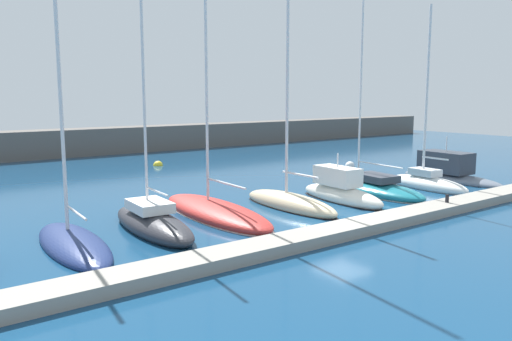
{
  "coord_description": "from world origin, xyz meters",
  "views": [
    {
      "loc": [
        -18.73,
        -17.54,
        6.41
      ],
      "look_at": [
        -2.27,
        4.25,
        2.36
      ],
      "focal_mm": 36.24,
      "sensor_mm": 36.0,
      "label": 1
    }
  ],
  "objects_px": {
    "mooring_buoy_yellow": "(158,166)",
    "sailboat_charcoal_third": "(152,222)",
    "motorboat_slate_ninth": "(448,172)",
    "sailboat_sand_fifth": "(290,202)",
    "sailboat_teal_seventh": "(367,187)",
    "dock_bollard": "(447,199)",
    "sailboat_red_fourth": "(215,209)",
    "sailboat_navy_second": "(73,243)",
    "mooring_buoy_white": "(350,166)",
    "motorboat_ivory_sixth": "(340,191)",
    "sailboat_white_eighth": "(427,182)"
  },
  "relations": [
    {
      "from": "sailboat_teal_seventh",
      "to": "dock_bollard",
      "type": "xyz_separation_m",
      "value": [
        -1.03,
        -6.57,
        0.39
      ]
    },
    {
      "from": "mooring_buoy_yellow",
      "to": "dock_bollard",
      "type": "height_order",
      "value": "dock_bollard"
    },
    {
      "from": "sailboat_white_eighth",
      "to": "sailboat_red_fourth",
      "type": "bearing_deg",
      "value": 88.47
    },
    {
      "from": "sailboat_sand_fifth",
      "to": "sailboat_teal_seventh",
      "type": "distance_m",
      "value": 7.43
    },
    {
      "from": "sailboat_sand_fifth",
      "to": "mooring_buoy_white",
      "type": "distance_m",
      "value": 18.38
    },
    {
      "from": "motorboat_slate_ninth",
      "to": "mooring_buoy_yellow",
      "type": "distance_m",
      "value": 24.66
    },
    {
      "from": "sailboat_sand_fifth",
      "to": "sailboat_teal_seventh",
      "type": "height_order",
      "value": "sailboat_teal_seventh"
    },
    {
      "from": "motorboat_ivory_sixth",
      "to": "sailboat_white_eighth",
      "type": "relative_size",
      "value": 0.54
    },
    {
      "from": "sailboat_charcoal_third",
      "to": "motorboat_slate_ninth",
      "type": "distance_m",
      "value": 24.23
    },
    {
      "from": "sailboat_sand_fifth",
      "to": "sailboat_white_eighth",
      "type": "relative_size",
      "value": 1.15
    },
    {
      "from": "sailboat_red_fourth",
      "to": "sailboat_teal_seventh",
      "type": "distance_m",
      "value": 11.84
    },
    {
      "from": "sailboat_teal_seventh",
      "to": "sailboat_white_eighth",
      "type": "distance_m",
      "value": 4.46
    },
    {
      "from": "motorboat_ivory_sixth",
      "to": "mooring_buoy_yellow",
      "type": "bearing_deg",
      "value": 8.7
    },
    {
      "from": "sailboat_red_fourth",
      "to": "motorboat_slate_ninth",
      "type": "distance_m",
      "value": 20.23
    },
    {
      "from": "motorboat_slate_ninth",
      "to": "mooring_buoy_yellow",
      "type": "height_order",
      "value": "motorboat_slate_ninth"
    },
    {
      "from": "dock_bollard",
      "to": "sailboat_sand_fifth",
      "type": "bearing_deg",
      "value": 137.31
    },
    {
      "from": "mooring_buoy_white",
      "to": "motorboat_ivory_sixth",
      "type": "bearing_deg",
      "value": -139.44
    },
    {
      "from": "sailboat_white_eighth",
      "to": "dock_bollard",
      "type": "height_order",
      "value": "sailboat_white_eighth"
    },
    {
      "from": "motorboat_slate_ninth",
      "to": "sailboat_white_eighth",
      "type": "bearing_deg",
      "value": 107.99
    },
    {
      "from": "mooring_buoy_yellow",
      "to": "sailboat_sand_fifth",
      "type": "bearing_deg",
      "value": -95.45
    },
    {
      "from": "motorboat_slate_ninth",
      "to": "dock_bollard",
      "type": "distance_m",
      "value": 11.13
    },
    {
      "from": "sailboat_sand_fifth",
      "to": "motorboat_ivory_sixth",
      "type": "bearing_deg",
      "value": -95.83
    },
    {
      "from": "sailboat_charcoal_third",
      "to": "mooring_buoy_white",
      "type": "relative_size",
      "value": 15.76
    },
    {
      "from": "sailboat_navy_second",
      "to": "sailboat_sand_fifth",
      "type": "xyz_separation_m",
      "value": [
        12.29,
        0.28,
        0.16
      ]
    },
    {
      "from": "sailboat_white_eighth",
      "to": "motorboat_slate_ninth",
      "type": "xyz_separation_m",
      "value": [
        4.28,
        1.16,
        0.16
      ]
    },
    {
      "from": "sailboat_charcoal_third",
      "to": "mooring_buoy_white",
      "type": "distance_m",
      "value": 25.9
    },
    {
      "from": "sailboat_navy_second",
      "to": "dock_bollard",
      "type": "relative_size",
      "value": 27.98
    },
    {
      "from": "mooring_buoy_yellow",
      "to": "dock_bollard",
      "type": "xyz_separation_m",
      "value": [
        4.41,
        -26.38,
        0.72
      ]
    },
    {
      "from": "mooring_buoy_white",
      "to": "sailboat_white_eighth",
      "type": "bearing_deg",
      "value": -110.63
    },
    {
      "from": "mooring_buoy_yellow",
      "to": "sailboat_charcoal_third",
      "type": "bearing_deg",
      "value": -117.04
    },
    {
      "from": "sailboat_navy_second",
      "to": "sailboat_white_eighth",
      "type": "bearing_deg",
      "value": -88.14
    },
    {
      "from": "sailboat_sand_fifth",
      "to": "mooring_buoy_yellow",
      "type": "xyz_separation_m",
      "value": [
        1.96,
        20.5,
        -0.36
      ]
    },
    {
      "from": "sailboat_charcoal_third",
      "to": "motorboat_ivory_sixth",
      "type": "xyz_separation_m",
      "value": [
        12.16,
        -0.49,
        0.15
      ]
    },
    {
      "from": "sailboat_teal_seventh",
      "to": "mooring_buoy_white",
      "type": "height_order",
      "value": "sailboat_teal_seventh"
    },
    {
      "from": "sailboat_red_fourth",
      "to": "mooring_buoy_yellow",
      "type": "height_order",
      "value": "sailboat_red_fourth"
    },
    {
      "from": "sailboat_navy_second",
      "to": "motorboat_slate_ninth",
      "type": "bearing_deg",
      "value": -85.49
    },
    {
      "from": "motorboat_slate_ninth",
      "to": "dock_bollard",
      "type": "relative_size",
      "value": 19.23
    },
    {
      "from": "sailboat_navy_second",
      "to": "mooring_buoy_white",
      "type": "relative_size",
      "value": 14.35
    },
    {
      "from": "motorboat_slate_ninth",
      "to": "mooring_buoy_yellow",
      "type": "bearing_deg",
      "value": 36.96
    },
    {
      "from": "sailboat_charcoal_third",
      "to": "mooring_buoy_white",
      "type": "bearing_deg",
      "value": -64.42
    },
    {
      "from": "motorboat_slate_ninth",
      "to": "mooring_buoy_white",
      "type": "bearing_deg",
      "value": 4.07
    },
    {
      "from": "sailboat_charcoal_third",
      "to": "motorboat_slate_ninth",
      "type": "bearing_deg",
      "value": -86.37
    },
    {
      "from": "sailboat_teal_seventh",
      "to": "mooring_buoy_white",
      "type": "distance_m",
      "value": 12.22
    },
    {
      "from": "sailboat_navy_second",
      "to": "mooring_buoy_white",
      "type": "bearing_deg",
      "value": -66.4
    },
    {
      "from": "sailboat_sand_fifth",
      "to": "motorboat_slate_ninth",
      "type": "xyz_separation_m",
      "value": [
        15.77,
        0.09,
        0.28
      ]
    },
    {
      "from": "sailboat_red_fourth",
      "to": "mooring_buoy_yellow",
      "type": "distance_m",
      "value": 20.62
    },
    {
      "from": "motorboat_ivory_sixth",
      "to": "motorboat_slate_ninth",
      "type": "bearing_deg",
      "value": -83.85
    },
    {
      "from": "sailboat_navy_second",
      "to": "dock_bollard",
      "type": "xyz_separation_m",
      "value": [
        18.66,
        -5.6,
        0.52
      ]
    },
    {
      "from": "sailboat_red_fourth",
      "to": "dock_bollard",
      "type": "height_order",
      "value": "sailboat_red_fourth"
    },
    {
      "from": "sailboat_charcoal_third",
      "to": "dock_bollard",
      "type": "bearing_deg",
      "value": -108.3
    }
  ]
}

